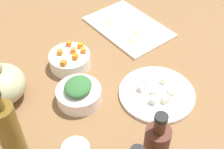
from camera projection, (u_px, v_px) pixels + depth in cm
name	position (u px, v px, depth cm)	size (l,w,h in cm)	color
tabletop	(112.00, 88.00, 106.67)	(190.00, 190.00, 3.00)	brown
cutting_board	(128.00, 27.00, 129.57)	(35.21, 23.75, 1.00)	silver
plate_tofu	(157.00, 93.00, 101.87)	(25.60, 25.60, 1.20)	white
bowl_greens	(79.00, 95.00, 98.86)	(14.74, 14.74, 5.02)	white
bowl_carrots	(70.00, 60.00, 110.72)	(14.96, 14.96, 5.44)	white
teapot	(1.00, 84.00, 97.34)	(17.54, 15.71, 15.96)	#AEB087
bottle_2	(10.00, 135.00, 76.52)	(6.26, 6.26, 27.85)	brown
carrot_cube_0	(63.00, 63.00, 104.28)	(1.80, 1.80, 1.80)	orange
carrot_cube_1	(80.00, 45.00, 111.22)	(1.80, 1.80, 1.80)	orange
carrot_cube_2	(83.00, 50.00, 109.15)	(1.80, 1.80, 1.80)	orange
carrot_cube_3	(60.00, 52.00, 108.51)	(1.80, 1.80, 1.80)	orange
carrot_cube_4	(73.00, 51.00, 109.11)	(1.80, 1.80, 1.80)	orange
carrot_cube_5	(69.00, 43.00, 112.06)	(1.80, 1.80, 1.80)	orange
carrot_cube_6	(75.00, 57.00, 106.69)	(1.80, 1.80, 1.80)	orange
chopped_greens_mound	(78.00, 86.00, 96.01)	(9.94, 8.67, 3.15)	#316734
tofu_cube_0	(141.00, 88.00, 101.47)	(2.20, 2.20, 2.20)	white
tofu_cube_1	(155.00, 92.00, 100.11)	(2.20, 2.20, 2.20)	silver
tofu_cube_2	(164.00, 80.00, 104.08)	(2.20, 2.20, 2.20)	#E3F4CF
tofu_cube_3	(153.00, 100.00, 97.46)	(2.20, 2.20, 2.20)	white
tofu_cube_4	(165.00, 99.00, 97.79)	(2.20, 2.20, 2.20)	#F1EDCC
tofu_cube_5	(171.00, 92.00, 100.20)	(2.20, 2.20, 2.20)	white
tofu_cube_6	(146.00, 81.00, 103.69)	(2.20, 2.20, 2.20)	white
dumpling_0	(134.00, 39.00, 120.37)	(5.47, 4.99, 2.70)	beige
dumpling_1	(110.00, 20.00, 129.89)	(4.30, 4.07, 2.69)	beige
dumpling_2	(138.00, 31.00, 124.10)	(4.03, 3.54, 2.71)	beige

